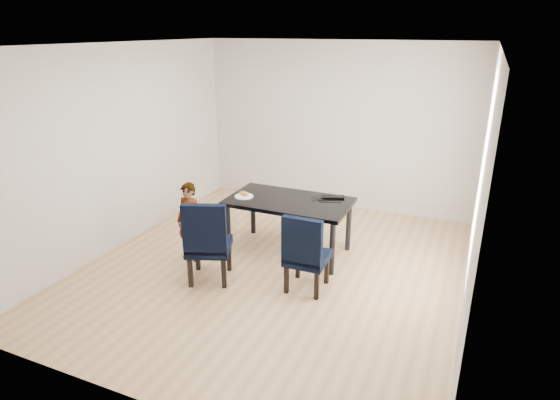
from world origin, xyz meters
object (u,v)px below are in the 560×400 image
at_px(chair_right, 307,251).
at_px(child, 190,222).
at_px(dining_table, 289,226).
at_px(laptop, 333,196).
at_px(chair_left, 209,239).
at_px(plate, 244,196).

height_order(chair_right, child, child).
distance_m(dining_table, child, 1.30).
distance_m(chair_right, child, 1.65).
bearing_deg(dining_table, child, -147.60).
bearing_deg(laptop, dining_table, 15.46).
height_order(chair_left, plate, chair_left).
distance_m(dining_table, chair_right, 0.97).
distance_m(dining_table, laptop, 0.71).
height_order(dining_table, chair_left, chair_left).
distance_m(chair_left, chair_right, 1.18).
height_order(dining_table, chair_right, chair_right).
height_order(child, laptop, child).
relative_size(child, plate, 4.23).
relative_size(chair_right, child, 0.91).
distance_m(chair_left, plate, 0.95).
bearing_deg(dining_table, plate, -167.99).
relative_size(chair_left, laptop, 3.39).
xyz_separation_m(dining_table, chair_left, (-0.60, -1.04, 0.14)).
bearing_deg(chair_right, plate, 149.03).
bearing_deg(chair_right, chair_left, -168.58).
bearing_deg(dining_table, chair_left, -119.66).
height_order(chair_left, laptop, chair_left).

